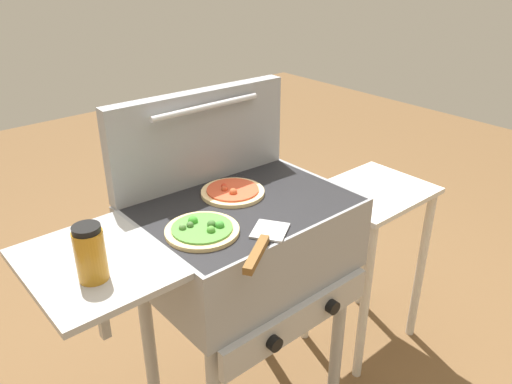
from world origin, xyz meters
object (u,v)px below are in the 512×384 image
object	(u,v)px
grill	(241,245)
pizza_pepperoni	(233,192)
prep_table	(368,235)
spatula	(262,244)
pizza_veggie	(202,230)
sauce_jar	(90,253)

from	to	relation	value
grill	pizza_pepperoni	xyz separation A→B (m)	(0.03, 0.07, 0.15)
pizza_pepperoni	prep_table	distance (m)	0.76
spatula	pizza_veggie	bearing A→B (deg)	116.07
pizza_pepperoni	spatula	xyz separation A→B (m)	(-0.13, -0.29, -0.00)
pizza_pepperoni	sauce_jar	bearing A→B (deg)	-165.39
pizza_pepperoni	pizza_veggie	bearing A→B (deg)	-147.89
pizza_pepperoni	prep_table	world-z (taller)	pizza_pepperoni
sauce_jar	prep_table	world-z (taller)	sauce_jar
grill	spatula	world-z (taller)	spatula
spatula	pizza_pepperoni	bearing A→B (deg)	65.69
pizza_pepperoni	pizza_veggie	xyz separation A→B (m)	(-0.21, -0.13, 0.00)
sauce_jar	spatula	distance (m)	0.42
spatula	grill	bearing A→B (deg)	64.18
pizza_veggie	spatula	distance (m)	0.18
grill	pizza_pepperoni	size ratio (longest dim) A/B	4.84
grill	pizza_veggie	distance (m)	0.25
pizza_pepperoni	prep_table	xyz separation A→B (m)	(0.65, -0.07, -0.38)
sauce_jar	prep_table	size ratio (longest dim) A/B	0.19
pizza_veggie	sauce_jar	xyz separation A→B (m)	(-0.31, -0.01, 0.06)
pizza_veggie	spatula	xyz separation A→B (m)	(0.08, -0.16, -0.00)
sauce_jar	pizza_veggie	bearing A→B (deg)	0.98
pizza_veggie	spatula	bearing A→B (deg)	-63.93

